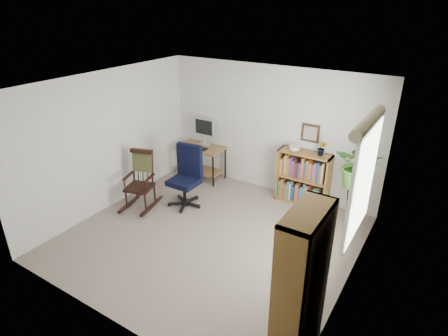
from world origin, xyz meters
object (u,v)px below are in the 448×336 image
Objects in this scene: low_bookshelf at (303,178)px; tall_bookshelf at (301,286)px; rocking_chair at (139,180)px; desk at (201,162)px; office_chair at (184,177)px.

low_bookshelf is 3.27m from tall_bookshelf.
rocking_chair is at bearing -144.85° from low_bookshelf.
desk is at bearing 64.16° from rocking_chair.
low_bookshelf is at bearing 3.18° from desk.
rocking_chair is (-0.65, -0.46, -0.03)m from office_chair.
low_bookshelf is (2.40, 1.69, -0.03)m from rocking_chair.
rocking_chair reaches higher than low_bookshelf.
tall_bookshelf is (3.29, -2.92, 0.52)m from desk.
rocking_chair is at bearing -150.87° from office_chair.
office_chair is 1.07× the size of rocking_chair.
tall_bookshelf reaches higher than low_bookshelf.
tall_bookshelf is (2.88, -1.81, 0.30)m from office_chair.
desk is 0.97× the size of low_bookshelf.
desk is 2.17m from low_bookshelf.
office_chair reaches higher than low_bookshelf.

